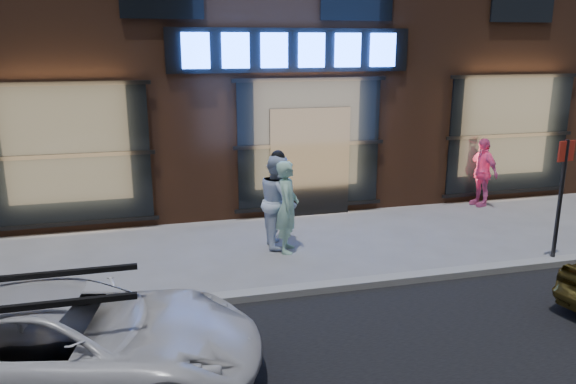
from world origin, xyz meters
The scene contains 7 objects.
ground centered at (0.00, 0.00, 0.00)m, with size 90.00×90.00×0.00m, color slate.
curb centered at (0.00, 0.00, 0.06)m, with size 60.00×0.25×0.12m, color gray.
man_bowtie centered at (-1.04, 1.83, 0.86)m, with size 0.62×0.41×1.71m, color #9FD1B7.
man_cap centered at (-1.14, 2.18, 0.88)m, with size 0.86×0.67×1.77m, color white.
passerby centered at (4.15, 3.66, 0.81)m, with size 0.94×0.39×1.61m, color pink.
white_suv centered at (-4.46, -1.76, 0.60)m, with size 1.98×4.30×1.19m, color silver.
sign_post centered at (3.33, 0.10, 1.33)m, with size 0.35×0.09×2.20m.
Camera 1 is at (-3.47, -7.67, 3.76)m, focal length 35.00 mm.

